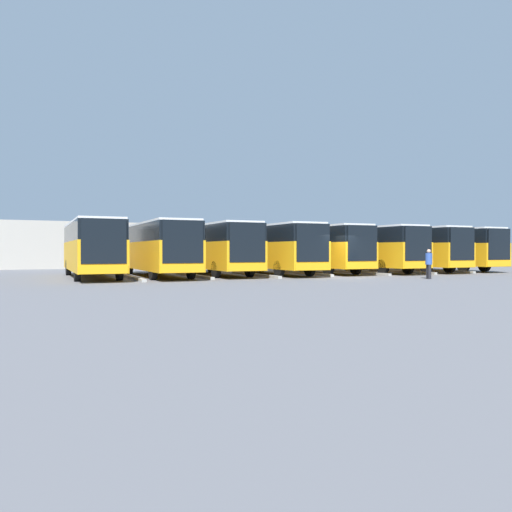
% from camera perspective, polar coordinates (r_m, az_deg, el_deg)
% --- Properties ---
extents(ground_plane, '(600.00, 600.00, 0.00)m').
position_cam_1_polar(ground_plane, '(30.01, 9.53, -2.42)').
color(ground_plane, '#5B5B60').
extents(bus_0, '(2.65, 11.54, 3.26)m').
position_cam_1_polar(bus_0, '(42.78, 20.16, 0.90)').
color(bus_0, orange).
rests_on(bus_0, ground_plane).
extents(curb_divider_0, '(0.38, 7.09, 0.15)m').
position_cam_1_polar(curb_divider_0, '(40.25, 19.96, -1.57)').
color(curb_divider_0, '#9E9E99').
rests_on(curb_divider_0, ground_plane).
extents(bus_1, '(2.65, 11.54, 3.26)m').
position_cam_1_polar(bus_1, '(39.97, 16.56, 0.94)').
color(bus_1, orange).
rests_on(bus_1, ground_plane).
extents(curb_divider_1, '(0.38, 7.09, 0.15)m').
position_cam_1_polar(curb_divider_1, '(37.46, 16.10, -1.72)').
color(curb_divider_1, '#9E9E99').
rests_on(curb_divider_1, ground_plane).
extents(bus_2, '(2.65, 11.54, 3.26)m').
position_cam_1_polar(bus_2, '(37.53, 12.21, 0.97)').
color(bus_2, orange).
rests_on(bus_2, ground_plane).
extents(curb_divider_2, '(0.38, 7.09, 0.15)m').
position_cam_1_polar(curb_divider_2, '(35.06, 11.41, -1.86)').
color(curb_divider_2, '#9E9E99').
rests_on(curb_divider_2, ground_plane).
extents(bus_3, '(2.65, 11.54, 3.26)m').
position_cam_1_polar(bus_3, '(35.93, 6.68, 0.99)').
color(bus_3, orange).
rests_on(bus_3, ground_plane).
extents(curb_divider_3, '(0.38, 7.09, 0.15)m').
position_cam_1_polar(curb_divider_3, '(33.52, 5.44, -1.97)').
color(curb_divider_3, '#9E9E99').
rests_on(curb_divider_3, ground_plane).
extents(bus_4, '(2.65, 11.54, 3.26)m').
position_cam_1_polar(bus_4, '(33.67, 1.56, 1.02)').
color(bus_4, orange).
rests_on(bus_4, ground_plane).
extents(curb_divider_4, '(0.38, 7.09, 0.15)m').
position_cam_1_polar(curb_divider_4, '(31.34, -0.15, -2.15)').
color(curb_divider_4, '#9E9E99').
rests_on(curb_divider_4, ground_plane).
extents(bus_5, '(2.65, 11.54, 3.26)m').
position_cam_1_polar(bus_5, '(32.69, -4.90, 1.03)').
color(bus_5, orange).
rests_on(bus_5, ground_plane).
extents(curb_divider_5, '(0.38, 7.09, 0.15)m').
position_cam_1_polar(curb_divider_5, '(30.50, -7.15, -2.23)').
color(curb_divider_5, '#9E9E99').
rests_on(curb_divider_5, ground_plane).
extents(bus_6, '(2.65, 11.54, 3.26)m').
position_cam_1_polar(bus_6, '(31.09, -11.20, 1.04)').
color(bus_6, orange).
rests_on(bus_6, ground_plane).
extents(curb_divider_6, '(0.38, 7.09, 0.15)m').
position_cam_1_polar(curb_divider_6, '(29.05, -14.03, -2.38)').
color(curb_divider_6, '#9E9E99').
rests_on(curb_divider_6, ground_plane).
extents(bus_7, '(2.65, 11.54, 3.26)m').
position_cam_1_polar(bus_7, '(30.81, -18.29, 1.03)').
color(bus_7, orange).
rests_on(bus_7, ground_plane).
extents(pedestrian, '(0.46, 0.46, 1.67)m').
position_cam_1_polar(pedestrian, '(29.58, 19.14, -0.76)').
color(pedestrian, black).
rests_on(pedestrian, ground_plane).
extents(station_building, '(41.04, 14.38, 4.14)m').
position_cam_1_polar(station_building, '(54.45, -6.94, 1.16)').
color(station_building, '#A8A399').
rests_on(station_building, ground_plane).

